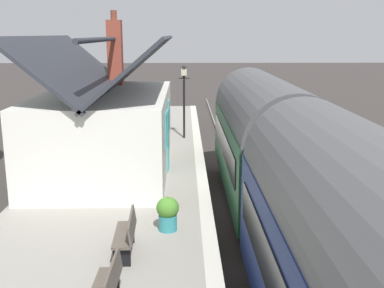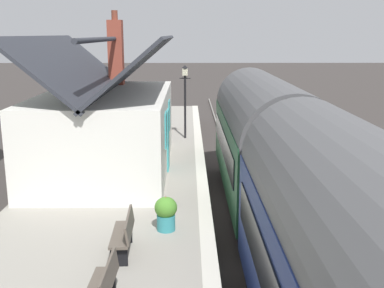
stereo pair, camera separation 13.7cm
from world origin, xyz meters
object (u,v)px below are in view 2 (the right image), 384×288
station_building (107,127)px  planter_under_sign (166,212)px  bench_by_lamp (162,120)px  bench_mid_platform (103,287)px  train (291,178)px  lamp_post_platform (185,87)px  bench_platform_end (124,233)px

station_building → planter_under_sign: (-5.47, -2.29, -1.04)m
bench_by_lamp → bench_mid_platform: bearing=179.5°
train → bench_mid_platform: (-3.78, 3.99, -0.75)m
bench_mid_platform → station_building: bearing=8.8°
train → lamp_post_platform: size_ratio=5.19×
bench_mid_platform → train: bearing=-46.5°
planter_under_sign → lamp_post_platform: size_ratio=0.27×
station_building → bench_mid_platform: (-8.94, -1.38, -1.02)m
bench_platform_end → train: bearing=-68.1°
bench_by_lamp → planter_under_sign: bearing=-176.4°
station_building → bench_by_lamp: (6.85, -1.52, -1.02)m
station_building → bench_mid_platform: station_building is taller
planter_under_sign → lamp_post_platform: bearing=-2.2°
station_building → lamp_post_platform: 5.75m
train → bench_by_lamp: bearing=17.8°
train → planter_under_sign: (-0.31, 3.07, -0.77)m
station_building → train: bearing=-133.9°
station_building → bench_mid_platform: size_ratio=5.93×
planter_under_sign → bench_platform_end: bearing=146.3°
bench_by_lamp → bench_mid_platform: 15.78m
station_building → planter_under_sign: 6.02m
lamp_post_platform → station_building: bearing=151.7°
bench_by_lamp → planter_under_sign: size_ratio=1.58×
bench_mid_platform → lamp_post_platform: bearing=-5.4°
station_building → lamp_post_platform: size_ratio=2.52×
bench_platform_end → lamp_post_platform: lamp_post_platform is taller
bench_by_lamp → planter_under_sign: planter_under_sign is taller
bench_by_lamp → bench_platform_end: 13.58m
bench_by_lamp → train: bearing=-162.2°
bench_platform_end → bench_by_lamp: bearing=-0.3°
bench_mid_platform → lamp_post_platform: size_ratio=0.42×
train → bench_by_lamp: (12.00, 3.84, -0.75)m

